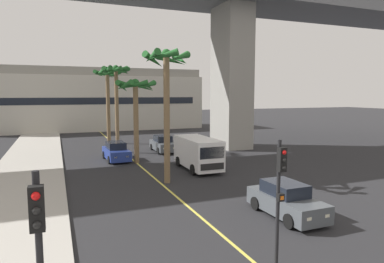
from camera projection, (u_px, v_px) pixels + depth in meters
The scene contains 13 objects.
sidewalk_left at pixel (12, 216), 15.54m from camera, with size 4.80×80.00×0.15m, color #ADA89E.
lane_stripe_center at pixel (143, 168), 25.88m from camera, with size 0.14×56.00×0.01m, color #DBCC4C.
pier_building_backdrop at pixel (96, 100), 53.86m from camera, with size 32.86×8.04×9.49m.
car_queue_front at pixel (163, 144), 33.41m from camera, with size 1.86×4.11×1.56m.
car_queue_second at pixel (116, 152), 29.01m from camera, with size 1.95×4.16×1.56m.
car_queue_third at pixel (286, 201), 15.77m from camera, with size 1.88×4.12×1.56m.
delivery_van at pixel (198, 152), 25.42m from camera, with size 2.18×5.26×2.36m.
traffic_light_left_sidewalk_corner at pixel (40, 259), 5.75m from camera, with size 0.24×0.37×4.20m.
traffic_light_median_near at pixel (280, 187), 10.70m from camera, with size 0.24×0.37×4.20m.
palm_tree_near_median at pixel (108, 85), 38.23m from camera, with size 3.18×3.19×8.34m.
palm_tree_mid_median at pixel (167, 79), 21.02m from camera, with size 2.95×3.03×8.33m.
palm_tree_far_median at pixel (116, 81), 32.15m from camera, with size 2.80×2.78×8.28m.
palm_tree_farthest_median at pixel (136, 96), 27.36m from camera, with size 3.36×3.39×6.80m.
Camera 1 is at (-5.96, -0.98, 5.61)m, focal length 32.09 mm.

